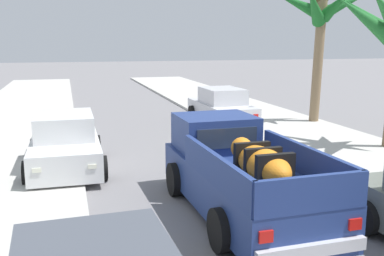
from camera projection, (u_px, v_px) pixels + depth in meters
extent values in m
cube|color=beige|center=(333.00, 148.00, 14.52)|extent=(4.79, 60.00, 0.12)
cube|color=silver|center=(29.00, 171.00, 12.02)|extent=(0.16, 60.00, 0.10)
cube|color=silver|center=(306.00, 150.00, 14.26)|extent=(0.16, 60.00, 0.10)
cube|color=navy|center=(242.00, 186.00, 9.00)|extent=(2.05, 5.15, 0.80)
cube|color=navy|center=(215.00, 132.00, 10.35)|extent=(1.76, 1.54, 0.80)
cube|color=#283342|center=(227.00, 138.00, 9.63)|extent=(1.38, 0.09, 0.44)
cube|color=#283342|center=(205.00, 126.00, 11.06)|extent=(1.46, 0.10, 0.48)
cube|color=navy|center=(215.00, 169.00, 7.80)|extent=(0.18, 3.30, 0.56)
cube|color=navy|center=(306.00, 161.00, 8.33)|extent=(0.18, 3.30, 0.56)
cube|color=navy|center=(312.00, 194.00, 6.52)|extent=(1.88, 0.15, 0.56)
cube|color=silver|center=(312.00, 250.00, 6.59)|extent=(1.83, 0.17, 0.20)
cylinder|color=black|center=(175.00, 179.00, 10.19)|extent=(0.28, 0.77, 0.76)
cylinder|color=black|center=(254.00, 172.00, 10.76)|extent=(0.28, 0.77, 0.76)
cylinder|color=black|center=(221.00, 230.00, 7.44)|extent=(0.28, 0.77, 0.76)
cylinder|color=black|center=(323.00, 217.00, 8.01)|extent=(0.28, 0.77, 0.76)
cube|color=red|center=(266.00, 237.00, 6.35)|extent=(0.22, 0.05, 0.18)
cube|color=red|center=(355.00, 224.00, 6.78)|extent=(0.22, 0.05, 0.18)
ellipsoid|color=orange|center=(263.00, 164.00, 8.02)|extent=(0.74, 1.72, 0.60)
sphere|color=orange|center=(242.00, 148.00, 8.90)|extent=(0.44, 0.44, 0.44)
cube|color=black|center=(275.00, 171.00, 7.59)|extent=(0.72, 0.14, 0.61)
cube|color=black|center=(263.00, 164.00, 8.02)|extent=(0.72, 0.14, 0.61)
cube|color=black|center=(252.00, 158.00, 8.46)|extent=(0.72, 0.14, 0.61)
cube|color=silver|center=(66.00, 150.00, 12.26)|extent=(1.80, 4.22, 0.72)
cube|color=silver|center=(64.00, 125.00, 12.22)|extent=(1.54, 2.11, 0.64)
cube|color=#283342|center=(64.00, 133.00, 11.31)|extent=(1.37, 0.09, 0.52)
cube|color=#283342|center=(65.00, 120.00, 13.14)|extent=(1.34, 0.09, 0.50)
cylinder|color=black|center=(103.00, 168.00, 11.30)|extent=(0.23, 0.64, 0.64)
cylinder|color=black|center=(27.00, 174.00, 10.83)|extent=(0.23, 0.64, 0.64)
cylinder|color=black|center=(97.00, 145.00, 13.76)|extent=(0.23, 0.64, 0.64)
cylinder|color=black|center=(35.00, 149.00, 13.30)|extent=(0.23, 0.64, 0.64)
cube|color=red|center=(86.00, 131.00, 14.40)|extent=(0.20, 0.04, 0.12)
cube|color=white|center=(92.00, 166.00, 10.40)|extent=(0.20, 0.04, 0.10)
cube|color=red|center=(45.00, 133.00, 14.07)|extent=(0.20, 0.04, 0.12)
cube|color=white|center=(37.00, 170.00, 10.09)|extent=(0.20, 0.04, 0.10)
cube|color=silver|center=(221.00, 111.00, 19.13)|extent=(1.85, 4.24, 0.72)
cube|color=silver|center=(222.00, 96.00, 18.91)|extent=(1.57, 2.13, 0.64)
cube|color=#283342|center=(215.00, 94.00, 19.82)|extent=(1.37, 0.11, 0.52)
cube|color=#283342|center=(231.00, 99.00, 18.00)|extent=(1.34, 0.11, 0.50)
cylinder|color=black|center=(192.00, 113.00, 20.13)|extent=(0.23, 0.64, 0.64)
cylinder|color=black|center=(229.00, 111.00, 20.65)|extent=(0.23, 0.64, 0.64)
cylinder|color=black|center=(212.00, 122.00, 17.69)|extent=(0.23, 0.64, 0.64)
cylinder|color=black|center=(253.00, 120.00, 18.21)|extent=(0.23, 0.64, 0.64)
cube|color=red|center=(225.00, 117.00, 16.95)|extent=(0.20, 0.04, 0.12)
cube|color=white|center=(193.00, 104.00, 20.92)|extent=(0.20, 0.04, 0.10)
cube|color=red|center=(256.00, 116.00, 17.31)|extent=(0.20, 0.04, 0.12)
cube|color=white|center=(218.00, 103.00, 21.27)|extent=(0.20, 0.04, 0.10)
cylinder|color=black|center=(367.00, 218.00, 8.11)|extent=(0.22, 0.64, 0.64)
cube|color=red|center=(354.00, 186.00, 8.88)|extent=(0.20, 0.04, 0.12)
cube|color=#283342|center=(88.00, 247.00, 5.03)|extent=(1.34, 0.14, 0.50)
cube|color=red|center=(128.00, 245.00, 6.30)|extent=(0.20, 0.05, 0.12)
cone|color=#23702D|center=(368.00, 17.00, 14.56)|extent=(1.20, 2.20, 1.68)
cone|color=#23702D|center=(364.00, 17.00, 13.93)|extent=(2.00, 1.49, 1.71)
cylinder|color=#846B4C|center=(318.00, 61.00, 18.61)|extent=(0.40, 0.63, 5.35)
cone|color=#196023|center=(345.00, 3.00, 18.33)|extent=(2.23, 0.80, 1.35)
cone|color=#196023|center=(317.00, 1.00, 18.84)|extent=(1.01, 1.64, 1.07)
cone|color=#196023|center=(296.00, 3.00, 18.37)|extent=(2.04, 1.46, 1.33)
cone|color=#196023|center=(314.00, 5.00, 17.32)|extent=(1.84, 1.80, 1.62)
cone|color=#196023|center=(338.00, 3.00, 17.53)|extent=(1.11, 1.74, 1.42)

